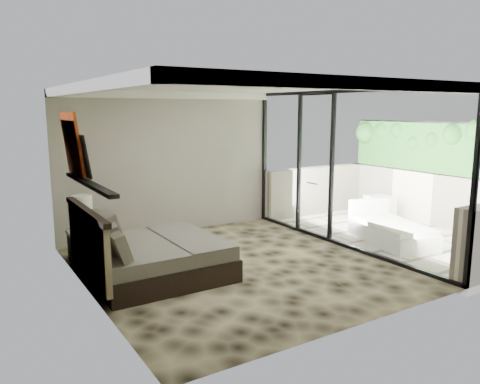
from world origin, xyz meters
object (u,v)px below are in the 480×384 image
table_lamp (82,208)px  lounger (390,231)px  nightstand (88,245)px  ottoman (379,208)px  bed (149,256)px

table_lamp → lounger: size_ratio=0.31×
nightstand → ottoman: nightstand is taller
table_lamp → ottoman: (6.42, -0.44, -0.63)m
nightstand → ottoman: 6.38m
ottoman → lounger: size_ratio=0.28×
table_lamp → bed: bearing=-62.6°
bed → ottoman: (5.78, 0.79, -0.06)m
lounger → ottoman: bearing=63.0°
nightstand → lounger: 5.43m
nightstand → lounger: (5.13, -1.79, -0.08)m
bed → ottoman: 5.84m
table_lamp → lounger: 5.53m
lounger → nightstand: bearing=175.8°
bed → nightstand: size_ratio=3.42×
bed → ottoman: size_ratio=3.72×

